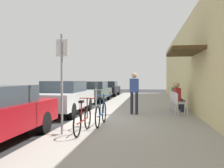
{
  "coord_description": "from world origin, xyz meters",
  "views": [
    {
      "loc": [
        2.62,
        -8.25,
        1.55
      ],
      "look_at": [
        0.27,
        7.77,
        1.24
      ],
      "focal_mm": 39.61,
      "sensor_mm": 36.0,
      "label": 1
    }
  ],
  "objects_px": {
    "cafe_chair_0": "(179,102)",
    "cafe_chair_1": "(177,101)",
    "parked_car_1": "(64,97)",
    "seated_patron_1": "(178,96)",
    "seated_patron_2": "(176,95)",
    "pedestrian_standing": "(134,90)",
    "parked_car_3": "(108,88)",
    "bicycle_1": "(83,119)",
    "parking_meter": "(96,95)",
    "cafe_chair_2": "(175,99)",
    "street_sign": "(62,76)",
    "bicycle_0": "(101,113)",
    "parked_car_2": "(95,91)"
  },
  "relations": [
    {
      "from": "street_sign",
      "to": "bicycle_0",
      "type": "height_order",
      "value": "street_sign"
    },
    {
      "from": "cafe_chair_0",
      "to": "seated_patron_2",
      "type": "xyz_separation_m",
      "value": [
        0.06,
        1.64,
        0.19
      ]
    },
    {
      "from": "parked_car_2",
      "to": "bicycle_0",
      "type": "relative_size",
      "value": 2.57
    },
    {
      "from": "cafe_chair_0",
      "to": "pedestrian_standing",
      "type": "height_order",
      "value": "pedestrian_standing"
    },
    {
      "from": "bicycle_0",
      "to": "parked_car_1",
      "type": "bearing_deg",
      "value": 127.04
    },
    {
      "from": "bicycle_0",
      "to": "pedestrian_standing",
      "type": "distance_m",
      "value": 2.74
    },
    {
      "from": "seated_patron_1",
      "to": "seated_patron_2",
      "type": "xyz_separation_m",
      "value": [
        0.0,
        0.77,
        0.0
      ]
    },
    {
      "from": "pedestrian_standing",
      "to": "bicycle_0",
      "type": "bearing_deg",
      "value": -109.52
    },
    {
      "from": "parked_car_1",
      "to": "bicycle_1",
      "type": "distance_m",
      "value": 4.67
    },
    {
      "from": "bicycle_1",
      "to": "pedestrian_standing",
      "type": "bearing_deg",
      "value": 72.78
    },
    {
      "from": "parking_meter",
      "to": "bicycle_1",
      "type": "relative_size",
      "value": 0.77
    },
    {
      "from": "parked_car_2",
      "to": "cafe_chair_0",
      "type": "height_order",
      "value": "parked_car_2"
    },
    {
      "from": "bicycle_1",
      "to": "bicycle_0",
      "type": "bearing_deg",
      "value": 77.75
    },
    {
      "from": "cafe_chair_1",
      "to": "pedestrian_standing",
      "type": "height_order",
      "value": "pedestrian_standing"
    },
    {
      "from": "pedestrian_standing",
      "to": "parked_car_3",
      "type": "bearing_deg",
      "value": 103.72
    },
    {
      "from": "pedestrian_standing",
      "to": "parked_car_2",
      "type": "bearing_deg",
      "value": 114.74
    },
    {
      "from": "bicycle_1",
      "to": "cafe_chair_0",
      "type": "bearing_deg",
      "value": 52.23
    },
    {
      "from": "parked_car_3",
      "to": "cafe_chair_0",
      "type": "distance_m",
      "value": 13.76
    },
    {
      "from": "cafe_chair_0",
      "to": "pedestrian_standing",
      "type": "bearing_deg",
      "value": -176.77
    },
    {
      "from": "seated_patron_2",
      "to": "pedestrian_standing",
      "type": "xyz_separation_m",
      "value": [
        -1.87,
        -1.75,
        0.3
      ]
    },
    {
      "from": "parked_car_3",
      "to": "seated_patron_2",
      "type": "relative_size",
      "value": 3.41
    },
    {
      "from": "street_sign",
      "to": "pedestrian_standing",
      "type": "height_order",
      "value": "street_sign"
    },
    {
      "from": "parking_meter",
      "to": "seated_patron_1",
      "type": "height_order",
      "value": "parking_meter"
    },
    {
      "from": "seated_patron_2",
      "to": "bicycle_1",
      "type": "bearing_deg",
      "value": -118.92
    },
    {
      "from": "bicycle_1",
      "to": "parked_car_2",
      "type": "bearing_deg",
      "value": 100.75
    },
    {
      "from": "parked_car_2",
      "to": "street_sign",
      "type": "height_order",
      "value": "street_sign"
    },
    {
      "from": "bicycle_1",
      "to": "pedestrian_standing",
      "type": "xyz_separation_m",
      "value": [
        1.15,
        3.72,
        0.64
      ]
    },
    {
      "from": "parking_meter",
      "to": "cafe_chair_1",
      "type": "height_order",
      "value": "parking_meter"
    },
    {
      "from": "cafe_chair_0",
      "to": "seated_patron_2",
      "type": "height_order",
      "value": "seated_patron_2"
    },
    {
      "from": "cafe_chair_0",
      "to": "cafe_chair_1",
      "type": "bearing_deg",
      "value": 89.85
    },
    {
      "from": "bicycle_0",
      "to": "seated_patron_2",
      "type": "height_order",
      "value": "seated_patron_2"
    },
    {
      "from": "parked_car_1",
      "to": "seated_patron_1",
      "type": "relative_size",
      "value": 3.41
    },
    {
      "from": "cafe_chair_2",
      "to": "pedestrian_standing",
      "type": "relative_size",
      "value": 0.51
    },
    {
      "from": "bicycle_1",
      "to": "cafe_chair_0",
      "type": "height_order",
      "value": "bicycle_1"
    },
    {
      "from": "parking_meter",
      "to": "cafe_chair_2",
      "type": "bearing_deg",
      "value": 25.43
    },
    {
      "from": "cafe_chair_1",
      "to": "seated_patron_2",
      "type": "xyz_separation_m",
      "value": [
        0.06,
        0.78,
        0.19
      ]
    },
    {
      "from": "parked_car_3",
      "to": "bicycle_1",
      "type": "distance_m",
      "value": 16.78
    },
    {
      "from": "cafe_chair_1",
      "to": "cafe_chair_0",
      "type": "bearing_deg",
      "value": -90.15
    },
    {
      "from": "bicycle_1",
      "to": "seated_patron_1",
      "type": "bearing_deg",
      "value": 57.27
    },
    {
      "from": "parked_car_1",
      "to": "cafe_chair_0",
      "type": "bearing_deg",
      "value": -4.48
    },
    {
      "from": "street_sign",
      "to": "bicycle_1",
      "type": "height_order",
      "value": "street_sign"
    },
    {
      "from": "parked_car_3",
      "to": "seated_patron_1",
      "type": "distance_m",
      "value": 12.97
    },
    {
      "from": "street_sign",
      "to": "bicycle_1",
      "type": "distance_m",
      "value": 1.28
    },
    {
      "from": "parking_meter",
      "to": "street_sign",
      "type": "bearing_deg",
      "value": -90.71
    },
    {
      "from": "street_sign",
      "to": "seated_patron_2",
      "type": "relative_size",
      "value": 2.02
    },
    {
      "from": "parked_car_3",
      "to": "parking_meter",
      "type": "height_order",
      "value": "parking_meter"
    },
    {
      "from": "bicycle_1",
      "to": "cafe_chair_0",
      "type": "relative_size",
      "value": 1.97
    },
    {
      "from": "parking_meter",
      "to": "street_sign",
      "type": "relative_size",
      "value": 0.51
    },
    {
      "from": "parking_meter",
      "to": "pedestrian_standing",
      "type": "height_order",
      "value": "pedestrian_standing"
    },
    {
      "from": "cafe_chair_0",
      "to": "bicycle_1",
      "type": "bearing_deg",
      "value": -127.77
    }
  ]
}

